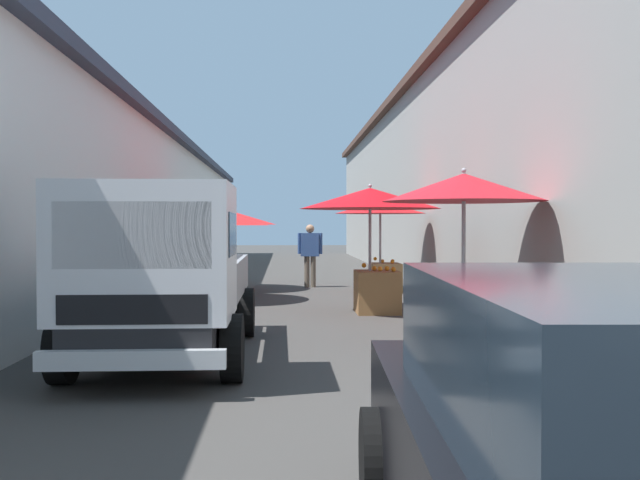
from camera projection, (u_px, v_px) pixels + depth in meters
ground at (295, 306)px, 14.60m from camera, size 90.00×90.00×0.00m
building_right_concrete at (581, 172)px, 17.13m from camera, size 49.80×7.50×5.88m
fruit_stall_near_right at (221, 222)px, 18.18m from camera, size 2.80×2.80×2.17m
fruit_stall_near_left at (466, 207)px, 9.96m from camera, size 2.28×2.28×2.45m
fruit_stall_far_left at (204, 224)px, 15.44m from camera, size 2.78×2.78×2.13m
fruit_stall_far_right at (382, 223)px, 17.71m from camera, size 2.26×2.26×2.33m
fruit_stall_mid_lane at (371, 215)px, 13.44m from camera, size 2.67×2.67×2.43m
hatchback_car at (635, 464)px, 2.70m from camera, size 3.99×2.08×1.45m
delivery_truck at (159, 279)px, 8.07m from camera, size 4.93×1.99×2.08m
vendor_by_crates at (310, 251)px, 18.94m from camera, size 0.27×0.66×1.67m
parked_scooter at (125, 299)px, 11.57m from camera, size 1.69×0.39×1.14m
plastic_stool at (443, 367)px, 6.63m from camera, size 0.30×0.30×0.43m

